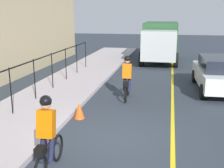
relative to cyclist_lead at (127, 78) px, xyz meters
name	(u,v)px	position (x,y,z in m)	size (l,w,h in m)	color
ground_plane	(116,139)	(-3.88, -0.27, -0.91)	(80.00, 80.00, 0.00)	#2E353E
lane_line_centre	(173,144)	(-3.88, -1.87, -0.91)	(36.00, 0.12, 0.01)	yellow
sidewalk	(8,127)	(-3.88, 3.13, -0.84)	(40.00, 3.20, 0.15)	#B0A5A9
iron_fence	(10,80)	(-2.88, 3.53, 0.41)	(17.59, 0.04, 1.60)	black
cyclist_lead	(127,78)	(0.00, 0.00, 0.00)	(1.71, 0.37, 1.83)	black
cyclist_follow	(47,136)	(-5.95, 0.86, 0.00)	(1.71, 0.37, 1.83)	black
patrol_sedan	(219,73)	(2.14, -3.89, -0.09)	(4.47, 2.07, 1.58)	silver
box_truck_background	(160,40)	(10.18, -0.94, 0.64)	(6.71, 2.55, 2.78)	#26522C
traffic_cone_near	(79,110)	(-2.49, 1.26, -0.62)	(0.36, 0.36, 0.58)	#EE5315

